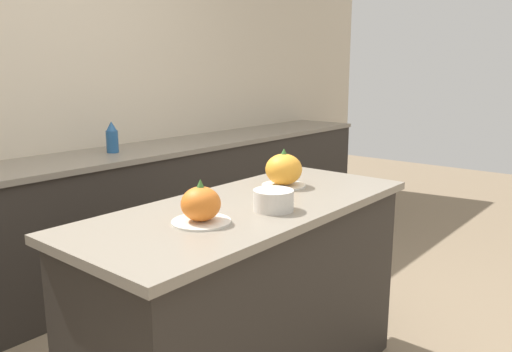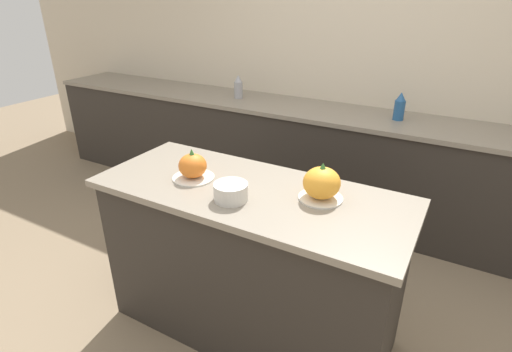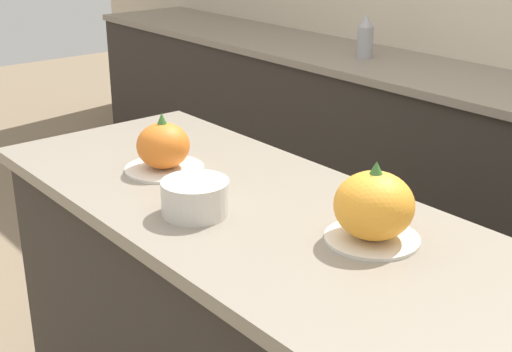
{
  "view_description": "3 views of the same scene",
  "coord_description": "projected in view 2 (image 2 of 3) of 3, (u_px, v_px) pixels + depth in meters",
  "views": [
    {
      "loc": [
        -1.51,
        -1.28,
        1.43
      ],
      "look_at": [
        0.06,
        0.02,
        1.0
      ],
      "focal_mm": 35.0,
      "sensor_mm": 36.0,
      "label": 1
    },
    {
      "loc": [
        0.88,
        -1.49,
        1.78
      ],
      "look_at": [
        0.02,
        0.03,
        0.96
      ],
      "focal_mm": 28.0,
      "sensor_mm": 36.0,
      "label": 2
    },
    {
      "loc": [
        1.25,
        -0.99,
        1.58
      ],
      "look_at": [
        0.02,
        0.02,
        0.96
      ],
      "focal_mm": 50.0,
      "sensor_mm": 36.0,
      "label": 3
    }
  ],
  "objects": [
    {
      "name": "pumpkin_cake_right",
      "position": [
        322.0,
        184.0,
        1.83
      ],
      "size": [
        0.21,
        0.21,
        0.18
      ],
      "color": "silver",
      "rests_on": "kitchen_island"
    },
    {
      "name": "wall_back",
      "position": [
        363.0,
        61.0,
        3.24
      ],
      "size": [
        8.0,
        0.06,
        2.5
      ],
      "color": "beige",
      "rests_on": "ground_plane"
    },
    {
      "name": "pumpkin_cake_left",
      "position": [
        193.0,
        167.0,
        2.03
      ],
      "size": [
        0.22,
        0.22,
        0.16
      ],
      "color": "silver",
      "rests_on": "kitchen_island"
    },
    {
      "name": "kitchen_island",
      "position": [
        250.0,
        263.0,
        2.13
      ],
      "size": [
        1.57,
        0.65,
        0.89
      ],
      "color": "#2D2823",
      "rests_on": "ground_plane"
    },
    {
      "name": "back_counter",
      "position": [
        341.0,
        165.0,
        3.32
      ],
      "size": [
        6.0,
        0.6,
        0.9
      ],
      "color": "#2D2823",
      "rests_on": "ground_plane"
    },
    {
      "name": "mixing_bowl",
      "position": [
        231.0,
        192.0,
        1.83
      ],
      "size": [
        0.16,
        0.16,
        0.08
      ],
      "color": "beige",
      "rests_on": "kitchen_island"
    },
    {
      "name": "bottle_short",
      "position": [
        238.0,
        87.0,
        3.52
      ],
      "size": [
        0.08,
        0.08,
        0.21
      ],
      "color": "#99999E",
      "rests_on": "back_counter"
    },
    {
      "name": "bottle_tall",
      "position": [
        400.0,
        107.0,
        2.93
      ],
      "size": [
        0.08,
        0.08,
        0.21
      ],
      "color": "#235184",
      "rests_on": "back_counter"
    },
    {
      "name": "ground_plane",
      "position": [
        251.0,
        326.0,
        2.32
      ],
      "size": [
        12.0,
        12.0,
        0.0
      ],
      "primitive_type": "plane",
      "color": "#847056"
    }
  ]
}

